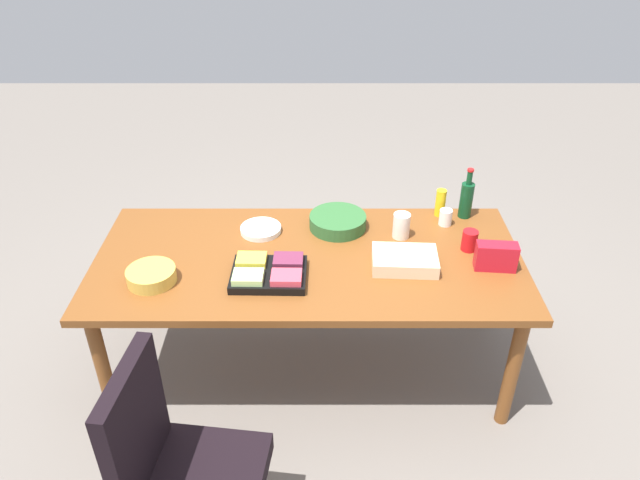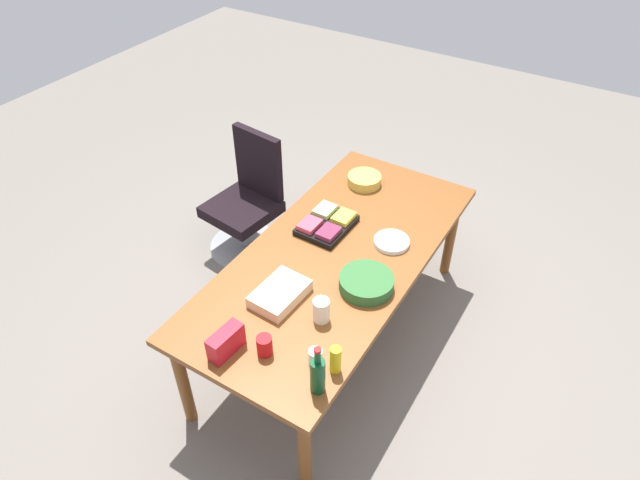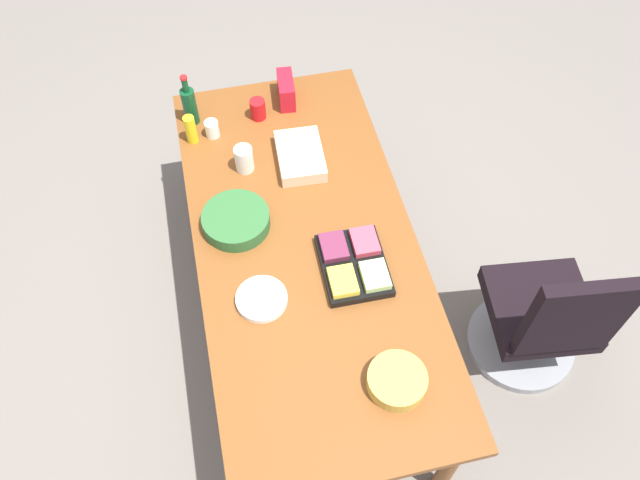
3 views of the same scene
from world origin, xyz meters
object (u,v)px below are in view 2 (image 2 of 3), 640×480
(chip_bag_red, at_px, (226,342))
(mustard_bottle, at_px, (335,360))
(fruit_platter, at_px, (327,224))
(paper_cup, at_px, (315,357))
(sheet_cake, at_px, (280,294))
(office_chair, at_px, (247,209))
(mayo_jar, at_px, (321,310))
(chip_bowl, at_px, (364,180))
(salad_bowl, at_px, (366,283))
(paper_plate_stack, at_px, (392,242))
(red_solo_cup, at_px, (265,345))
(wine_bottle, at_px, (318,374))
(conference_table, at_px, (336,263))

(chip_bag_red, relative_size, mustard_bottle, 1.27)
(fruit_platter, height_order, paper_cup, paper_cup)
(chip_bag_red, bearing_deg, sheet_cake, 177.70)
(office_chair, bearing_deg, mayo_jar, 52.76)
(chip_bowl, distance_m, salad_bowl, 1.03)
(office_chair, bearing_deg, chip_bowl, 108.40)
(paper_plate_stack, xyz_separation_m, mustard_bottle, (1.00, 0.18, 0.06))
(red_solo_cup, relative_size, mayo_jar, 0.80)
(fruit_platter, bearing_deg, red_solo_cup, 13.78)
(fruit_platter, bearing_deg, mayo_jar, 28.81)
(fruit_platter, distance_m, sheet_cake, 0.67)
(fruit_platter, height_order, salad_bowl, salad_bowl)
(sheet_cake, height_order, mustard_bottle, mustard_bottle)
(sheet_cake, xyz_separation_m, paper_cup, (0.27, 0.40, 0.01))
(fruit_platter, relative_size, salad_bowl, 1.18)
(chip_bag_red, bearing_deg, paper_plate_stack, 163.94)
(chip_bag_red, bearing_deg, chip_bowl, -176.28)
(wine_bottle, bearing_deg, fruit_platter, -151.05)
(red_solo_cup, bearing_deg, office_chair, -138.80)
(paper_cup, bearing_deg, salad_bowl, -176.86)
(paper_cup, distance_m, wine_bottle, 0.17)
(chip_bag_red, bearing_deg, salad_bowl, 153.31)
(sheet_cake, bearing_deg, fruit_platter, -171.53)
(paper_cup, distance_m, salad_bowl, 0.59)
(chip_bowl, relative_size, red_solo_cup, 2.13)
(chip_bowl, xyz_separation_m, paper_cup, (1.50, 0.53, 0.01))
(paper_cup, height_order, salad_bowl, paper_cup)
(chip_bag_red, distance_m, wine_bottle, 0.51)
(fruit_platter, distance_m, salad_bowl, 0.58)
(sheet_cake, bearing_deg, chip_bag_red, -2.30)
(mayo_jar, distance_m, mustard_bottle, 0.34)
(chip_bag_red, relative_size, salad_bowl, 0.65)
(paper_plate_stack, height_order, salad_bowl, salad_bowl)
(chip_bowl, height_order, mayo_jar, mayo_jar)
(office_chair, height_order, mayo_jar, office_chair)
(red_solo_cup, distance_m, mustard_bottle, 0.37)
(conference_table, height_order, chip_bag_red, chip_bag_red)
(sheet_cake, height_order, mayo_jar, mayo_jar)
(paper_cup, bearing_deg, sheet_cake, -124.22)
(chip_bowl, bearing_deg, chip_bag_red, 3.72)
(chip_bowl, height_order, sheet_cake, sheet_cake)
(conference_table, relative_size, chip_bowl, 9.26)
(mustard_bottle, bearing_deg, conference_table, -149.97)
(paper_plate_stack, height_order, paper_cup, paper_cup)
(chip_bowl, relative_size, paper_plate_stack, 1.07)
(conference_table, relative_size, red_solo_cup, 19.76)
(office_chair, distance_m, mayo_jar, 1.64)
(mayo_jar, bearing_deg, fruit_platter, -151.19)
(salad_bowl, distance_m, wine_bottle, 0.73)
(chip_bag_red, distance_m, salad_bowl, 0.86)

